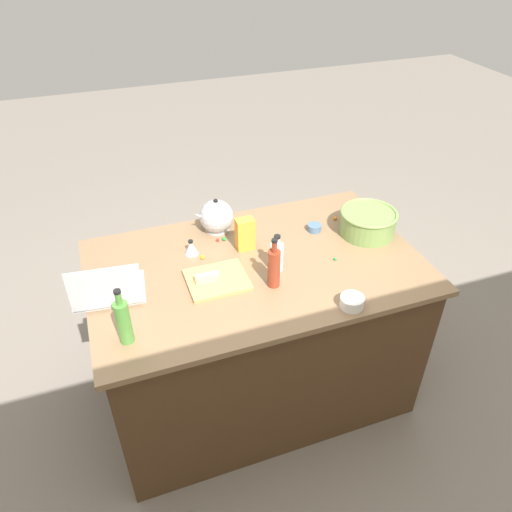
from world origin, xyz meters
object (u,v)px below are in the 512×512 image
(bottle_vinegar, at_px, (277,256))
(kitchen_timer, at_px, (191,247))
(laptop, at_px, (108,290))
(ramekin_medium, at_px, (352,302))
(cutting_board, at_px, (217,280))
(candy_bag, at_px, (245,234))
(mixing_bowl_large, at_px, (368,222))
(butter_stick_left, at_px, (207,278))
(kettle, at_px, (216,217))
(ramekin_small, at_px, (314,228))
(bottle_olive, at_px, (124,321))
(bottle_soy, at_px, (274,267))

(bottle_vinegar, bearing_deg, kitchen_timer, -36.88)
(laptop, height_order, ramekin_medium, laptop)
(cutting_board, relative_size, candy_bag, 1.63)
(mixing_bowl_large, height_order, cutting_board, mixing_bowl_large)
(laptop, relative_size, butter_stick_left, 3.02)
(kettle, relative_size, ramekin_small, 2.92)
(bottle_vinegar, bearing_deg, bottle_olive, 17.59)
(ramekin_medium, relative_size, kitchen_timer, 1.35)
(ramekin_medium, bearing_deg, ramekin_small, -99.99)
(laptop, relative_size, ramekin_small, 4.55)
(kettle, height_order, candy_bag, kettle)
(bottle_vinegar, bearing_deg, laptop, -4.07)
(cutting_board, xyz_separation_m, kitchen_timer, (0.06, -0.26, 0.03))
(candy_bag, bearing_deg, mixing_bowl_large, 172.80)
(ramekin_small, bearing_deg, kitchen_timer, -1.50)
(laptop, xyz_separation_m, cutting_board, (-0.48, 0.05, -0.04))
(butter_stick_left, bearing_deg, mixing_bowl_large, -171.99)
(kettle, height_order, ramekin_small, kettle)
(bottle_vinegar, bearing_deg, bottle_soy, 62.03)
(laptop, xyz_separation_m, candy_bag, (-0.69, -0.16, 0.04))
(bottle_soy, xyz_separation_m, bottle_olive, (0.68, 0.13, 0.00))
(mixing_bowl_large, relative_size, bottle_soy, 1.18)
(ramekin_medium, height_order, candy_bag, candy_bag)
(ramekin_small, relative_size, ramekin_medium, 0.70)
(laptop, distance_m, cutting_board, 0.48)
(bottle_soy, relative_size, ramekin_small, 3.44)
(butter_stick_left, xyz_separation_m, candy_bag, (-0.25, -0.21, 0.05))
(bottle_vinegar, relative_size, ramekin_medium, 1.85)
(ramekin_small, xyz_separation_m, ramekin_medium, (0.11, 0.60, 0.01))
(laptop, bearing_deg, bottle_vinegar, 175.93)
(bottle_soy, xyz_separation_m, butter_stick_left, (0.28, -0.11, -0.06))
(bottle_vinegar, bearing_deg, mixing_bowl_large, -166.84)
(bottle_olive, bearing_deg, kitchen_timer, -127.71)
(mixing_bowl_large, bearing_deg, kettle, -22.03)
(kettle, distance_m, cutting_board, 0.45)
(bottle_olive, height_order, cutting_board, bottle_olive)
(bottle_vinegar, height_order, ramekin_medium, bottle_vinegar)
(bottle_soy, height_order, ramekin_medium, bottle_soy)
(ramekin_medium, bearing_deg, bottle_vinegar, -59.65)
(bottle_vinegar, relative_size, butter_stick_left, 1.75)
(bottle_soy, distance_m, bottle_olive, 0.69)
(mixing_bowl_large, bearing_deg, candy_bag, -7.20)
(bottle_soy, height_order, bottle_olive, bottle_olive)
(mixing_bowl_large, height_order, kitchen_timer, mixing_bowl_large)
(laptop, distance_m, mixing_bowl_large, 1.34)
(mixing_bowl_large, relative_size, cutting_board, 1.07)
(laptop, height_order, mixing_bowl_large, laptop)
(bottle_soy, bearing_deg, laptop, -12.53)
(bottle_vinegar, height_order, kettle, bottle_vinegar)
(bottle_soy, height_order, kitchen_timer, bottle_soy)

